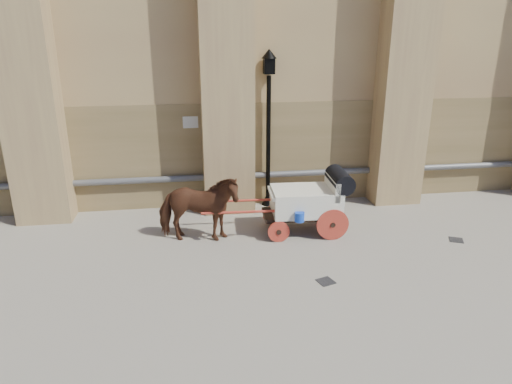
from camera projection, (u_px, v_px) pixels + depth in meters
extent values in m
plane|color=gray|center=(290.00, 265.00, 10.06)|extent=(90.00, 90.00, 0.00)
cube|color=olive|center=(326.00, 150.00, 13.73)|extent=(44.00, 0.35, 3.00)
cylinder|color=#59595B|center=(327.00, 172.00, 13.67)|extent=(42.00, 0.18, 0.18)
cube|color=beige|center=(190.00, 122.00, 12.67)|extent=(0.42, 0.04, 0.32)
imported|color=brown|center=(198.00, 209.00, 10.96)|extent=(2.11, 1.20, 1.69)
cube|color=black|center=(302.00, 214.00, 11.60)|extent=(2.00, 0.99, 0.11)
cube|color=white|center=(306.00, 201.00, 11.49)|extent=(1.75, 1.20, 0.62)
cube|color=white|center=(332.00, 187.00, 11.44)|extent=(0.19, 1.12, 0.49)
cube|color=white|center=(276.00, 193.00, 11.35)|extent=(0.36, 0.99, 0.09)
cylinder|color=black|center=(340.00, 180.00, 11.39)|extent=(0.56, 1.14, 0.50)
cylinder|color=#BC3625|center=(333.00, 225.00, 11.17)|extent=(0.80, 0.10, 0.80)
cylinder|color=#BC3625|center=(322.00, 208.00, 12.21)|extent=(0.80, 0.10, 0.80)
cylinder|color=#BC3625|center=(279.00, 232.00, 11.10)|extent=(0.54, 0.08, 0.53)
cylinder|color=#BC3625|center=(273.00, 215.00, 12.13)|extent=(0.54, 0.08, 0.53)
cylinder|color=#BC3625|center=(245.00, 212.00, 11.01)|extent=(2.13, 0.18, 0.06)
cylinder|color=#BC3625|center=(243.00, 201.00, 11.76)|extent=(2.13, 0.18, 0.06)
cylinder|color=blue|center=(300.00, 217.00, 10.94)|extent=(0.23, 0.23, 0.23)
cylinder|color=black|center=(268.00, 143.00, 13.02)|extent=(0.12, 0.12, 3.75)
cone|color=black|center=(268.00, 198.00, 13.57)|extent=(0.37, 0.37, 0.37)
cube|color=black|center=(269.00, 66.00, 12.32)|extent=(0.29, 0.29, 0.44)
cone|color=black|center=(269.00, 54.00, 12.21)|extent=(0.42, 0.42, 0.25)
cube|color=black|center=(326.00, 281.00, 9.38)|extent=(0.41, 0.41, 0.01)
cube|color=black|center=(456.00, 240.00, 11.27)|extent=(0.42, 0.42, 0.01)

